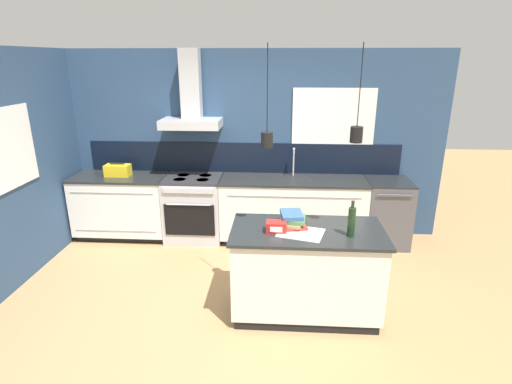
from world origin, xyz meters
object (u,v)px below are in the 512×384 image
(dishwasher, at_px, (386,212))
(yellow_toolbox, at_px, (118,170))
(oven_range, at_px, (194,208))
(bottle_on_island, at_px, (351,221))
(book_stack, at_px, (292,220))
(red_supply_box, at_px, (276,227))

(dishwasher, xyz_separation_m, yellow_toolbox, (-3.73, 0.00, 0.54))
(oven_range, relative_size, bottle_on_island, 2.64)
(dishwasher, bearing_deg, bottle_on_island, -114.09)
(oven_range, xyz_separation_m, book_stack, (1.34, -1.60, 0.52))
(yellow_toolbox, bearing_deg, oven_range, -0.24)
(bottle_on_island, bearing_deg, yellow_toolbox, 148.25)
(dishwasher, distance_m, yellow_toolbox, 3.77)
(dishwasher, relative_size, red_supply_box, 4.71)
(dishwasher, bearing_deg, red_supply_box, -130.46)
(bottle_on_island, bearing_deg, oven_range, 136.02)
(bottle_on_island, bearing_deg, red_supply_box, 175.51)
(red_supply_box, bearing_deg, yellow_toolbox, 141.86)
(oven_range, distance_m, red_supply_box, 2.17)
(red_supply_box, bearing_deg, oven_range, 124.02)
(oven_range, bearing_deg, book_stack, -50.11)
(yellow_toolbox, bearing_deg, red_supply_box, -38.14)
(red_supply_box, bearing_deg, bottle_on_island, -4.49)
(dishwasher, relative_size, bottle_on_island, 2.64)
(bottle_on_island, xyz_separation_m, book_stack, (-0.53, 0.20, -0.08))
(oven_range, height_order, yellow_toolbox, yellow_toolbox)
(oven_range, bearing_deg, yellow_toolbox, 179.76)
(book_stack, bearing_deg, red_supply_box, -136.24)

